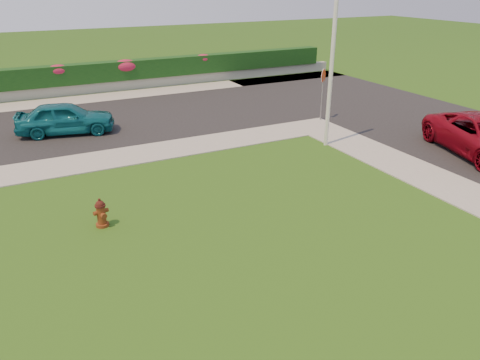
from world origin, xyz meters
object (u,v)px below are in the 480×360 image
fire_hydrant (101,213)px  stop_sign (323,82)px  utility_pole (331,71)px  sedan_teal (65,118)px

fire_hydrant → stop_sign: stop_sign is taller
fire_hydrant → utility_pole: bearing=3.7°
fire_hydrant → sedan_teal: 8.94m
fire_hydrant → sedan_teal: bearing=75.0°
stop_sign → fire_hydrant: bearing=-167.4°
sedan_teal → utility_pole: utility_pole is taller
stop_sign → sedan_teal: bearing=149.6°
utility_pole → fire_hydrant: bearing=-163.7°
sedan_teal → utility_pole: (9.06, -6.18, 2.23)m
utility_pole → sedan_teal: bearing=145.7°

